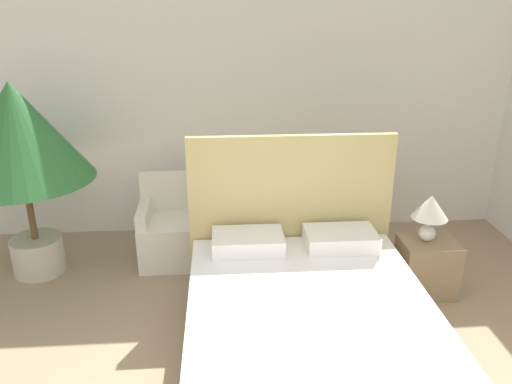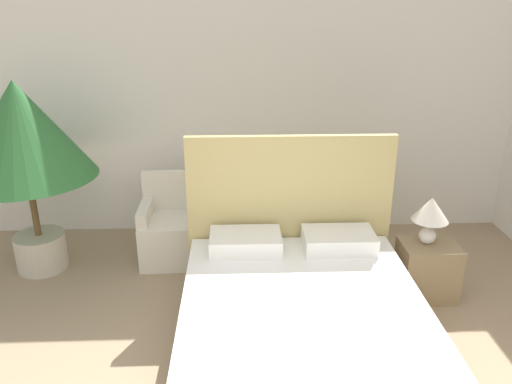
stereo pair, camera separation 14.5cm
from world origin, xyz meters
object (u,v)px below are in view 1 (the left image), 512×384
armchair_near_window_right (276,231)px  table_lamp (430,210)px  bed (307,321)px  armchair_near_window_left (176,234)px  side_table (226,236)px  nightstand (426,267)px  potted_palm (18,139)px

armchair_near_window_right → table_lamp: (1.22, -0.74, 0.50)m
bed → armchair_near_window_left: (-1.05, 1.54, -0.02)m
armchair_near_window_left → side_table: (0.49, 0.01, -0.05)m
armchair_near_window_left → table_lamp: table_lamp is taller
armchair_near_window_left → side_table: size_ratio=1.83×
bed → armchair_near_window_right: bearing=92.0°
bed → nightstand: size_ratio=4.22×
armchair_near_window_left → armchair_near_window_right: size_ratio=1.00×
potted_palm → side_table: (1.79, 0.15, -1.07)m
armchair_near_window_right → nightstand: 1.46m
nightstand → side_table: bearing=156.2°
potted_palm → nightstand: size_ratio=3.61×
nightstand → table_lamp: (-0.03, 0.02, 0.53)m
nightstand → table_lamp: size_ratio=1.20×
potted_palm → side_table: bearing=4.6°
bed → armchair_near_window_left: size_ratio=2.49×
armchair_near_window_left → armchair_near_window_right: 0.99m
bed → side_table: (-0.55, 1.55, -0.07)m
potted_palm → bed: bearing=-30.9°
armchair_near_window_right → table_lamp: table_lamp is taller
potted_palm → table_lamp: size_ratio=4.35×
armchair_near_window_right → potted_palm: size_ratio=0.47×
armchair_near_window_left → armchair_near_window_right: (0.99, -0.00, 0.00)m
table_lamp → side_table: bearing=156.5°
armchair_near_window_left → side_table: bearing=-0.7°
bed → side_table: size_ratio=4.56×
side_table → armchair_near_window_right: bearing=-0.6°
armchair_near_window_left → potted_palm: (-1.29, -0.14, 1.03)m
bed → potted_palm: bearing=149.1°
armchair_near_window_right → potted_palm: (-2.29, -0.14, 1.03)m
armchair_near_window_right → nightstand: size_ratio=1.69×
armchair_near_window_left → nightstand: 2.36m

